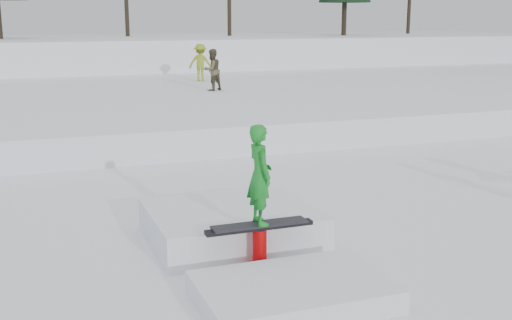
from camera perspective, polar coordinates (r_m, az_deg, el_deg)
name	(u,v)px	position (r m, az deg, el deg)	size (l,w,h in m)	color
ground	(271,263)	(9.60, 1.38, -9.13)	(120.00, 120.00, 0.00)	white
snow_berm	(77,59)	(38.49, -15.58, 8.68)	(60.00, 14.00, 2.40)	white
snow_midrise	(114,103)	(24.70, -12.55, 5.00)	(50.00, 18.00, 0.80)	white
walker_olive	(212,70)	(24.48, -3.92, 8.00)	(0.76, 0.59, 1.57)	#4A462E
walker_ygreen	(200,63)	(28.18, -4.96, 8.62)	(1.04, 0.60, 1.60)	olive
jib_rail_feature	(246,236)	(9.78, -0.88, -6.80)	(2.60, 4.40, 2.11)	white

